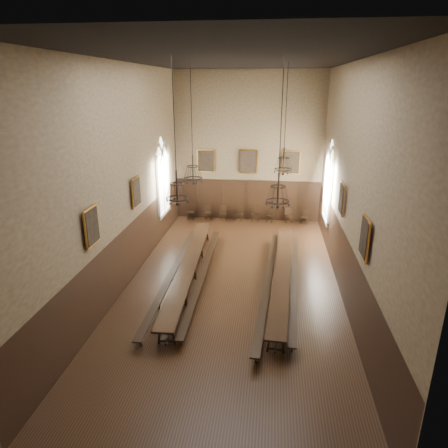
% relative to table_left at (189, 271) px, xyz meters
% --- Properties ---
extents(floor, '(9.00, 18.00, 0.02)m').
position_rel_table_left_xyz_m(floor, '(1.95, -0.23, -0.42)').
color(floor, black).
rests_on(floor, ground).
extents(ceiling, '(9.00, 18.00, 0.02)m').
position_rel_table_left_xyz_m(ceiling, '(1.95, -0.23, 8.60)').
color(ceiling, black).
rests_on(ceiling, ground).
extents(wall_back, '(9.00, 0.02, 9.00)m').
position_rel_table_left_xyz_m(wall_back, '(1.95, 8.78, 4.09)').
color(wall_back, '#7B674B').
rests_on(wall_back, ground).
extents(wall_front, '(9.00, 0.02, 9.00)m').
position_rel_table_left_xyz_m(wall_front, '(1.95, -9.24, 4.09)').
color(wall_front, '#7B674B').
rests_on(wall_front, ground).
extents(wall_left, '(0.02, 18.00, 9.00)m').
position_rel_table_left_xyz_m(wall_left, '(-2.56, -0.23, 4.09)').
color(wall_left, '#7B674B').
rests_on(wall_left, ground).
extents(wall_right, '(0.02, 18.00, 9.00)m').
position_rel_table_left_xyz_m(wall_right, '(6.46, -0.23, 4.09)').
color(wall_right, '#7B674B').
rests_on(wall_right, ground).
extents(wainscot_panelling, '(9.00, 18.00, 2.50)m').
position_rel_table_left_xyz_m(wainscot_panelling, '(1.95, -0.23, 0.84)').
color(wainscot_panelling, black).
rests_on(wainscot_panelling, floor).
extents(table_left, '(1.17, 10.45, 0.81)m').
position_rel_table_left_xyz_m(table_left, '(0.00, 0.00, 0.00)').
color(table_left, black).
rests_on(table_left, floor).
extents(table_right, '(1.29, 9.99, 0.78)m').
position_rel_table_left_xyz_m(table_right, '(4.03, -0.21, -0.02)').
color(table_right, black).
rests_on(table_right, floor).
extents(bench_left_outer, '(0.47, 10.17, 0.46)m').
position_rel_table_left_xyz_m(bench_left_outer, '(-0.69, -0.22, -0.12)').
color(bench_left_outer, black).
rests_on(bench_left_outer, floor).
extents(bench_left_inner, '(0.51, 10.01, 0.45)m').
position_rel_table_left_xyz_m(bench_left_inner, '(0.60, -0.07, -0.12)').
color(bench_left_inner, black).
rests_on(bench_left_inner, floor).
extents(bench_right_inner, '(0.93, 10.47, 0.47)m').
position_rel_table_left_xyz_m(bench_right_inner, '(3.45, -0.43, -0.11)').
color(bench_right_inner, black).
rests_on(bench_right_inner, floor).
extents(bench_right_outer, '(0.82, 9.67, 0.44)m').
position_rel_table_left_xyz_m(bench_right_outer, '(4.53, -0.16, -0.13)').
color(bench_right_outer, black).
rests_on(bench_right_outer, floor).
extents(chair_0, '(0.47, 0.47, 1.01)m').
position_rel_table_left_xyz_m(chair_0, '(-1.60, 8.26, -0.10)').
color(chair_0, black).
rests_on(chair_0, floor).
extents(chair_1, '(0.51, 0.51, 0.96)m').
position_rel_table_left_xyz_m(chair_1, '(-0.49, 8.24, -0.12)').
color(chair_1, black).
rests_on(chair_1, floor).
extents(chair_2, '(0.47, 0.47, 0.91)m').
position_rel_table_left_xyz_m(chair_2, '(0.47, 8.28, -0.13)').
color(chair_2, black).
rests_on(chair_2, floor).
extents(chair_3, '(0.52, 0.52, 1.01)m').
position_rel_table_left_xyz_m(chair_3, '(1.45, 8.36, -0.10)').
color(chair_3, black).
rests_on(chair_3, floor).
extents(chair_4, '(0.46, 0.46, 0.99)m').
position_rel_table_left_xyz_m(chair_4, '(2.48, 8.36, -0.11)').
color(chair_4, black).
rests_on(chair_4, floor).
extents(chair_5, '(0.48, 0.48, 0.88)m').
position_rel_table_left_xyz_m(chair_5, '(3.41, 8.28, -0.14)').
color(chair_5, black).
rests_on(chair_5, floor).
extents(chair_6, '(0.50, 0.50, 0.94)m').
position_rel_table_left_xyz_m(chair_6, '(4.57, 8.34, -0.12)').
color(chair_6, black).
rests_on(chair_6, floor).
extents(chair_7, '(0.49, 0.49, 0.87)m').
position_rel_table_left_xyz_m(chair_7, '(5.53, 8.26, -0.14)').
color(chair_7, black).
rests_on(chair_7, floor).
extents(chandelier_back_left, '(0.87, 0.87, 5.04)m').
position_rel_table_left_xyz_m(chandelier_back_left, '(-0.11, 1.87, 4.04)').
color(chandelier_back_left, black).
rests_on(chandelier_back_left, ceiling).
extents(chandelier_back_right, '(0.78, 0.78, 4.54)m').
position_rel_table_left_xyz_m(chandelier_back_right, '(3.92, 2.08, 4.51)').
color(chandelier_back_right, black).
rests_on(chandelier_back_right, ceiling).
extents(chandelier_front_left, '(0.80, 0.80, 4.77)m').
position_rel_table_left_xyz_m(chandelier_front_left, '(0.17, -2.36, 4.30)').
color(chandelier_front_left, black).
rests_on(chandelier_front_left, ceiling).
extents(chandelier_front_right, '(0.80, 0.80, 4.78)m').
position_rel_table_left_xyz_m(chandelier_front_right, '(3.66, -2.26, 4.29)').
color(chandelier_front_right, black).
rests_on(chandelier_front_right, ceiling).
extents(portrait_back_0, '(1.10, 0.12, 1.40)m').
position_rel_table_left_xyz_m(portrait_back_0, '(-0.65, 8.65, 3.29)').
color(portrait_back_0, '#C98230').
rests_on(portrait_back_0, wall_back).
extents(portrait_back_1, '(1.10, 0.12, 1.40)m').
position_rel_table_left_xyz_m(portrait_back_1, '(1.95, 8.65, 3.29)').
color(portrait_back_1, '#C98230').
rests_on(portrait_back_1, wall_back).
extents(portrait_back_2, '(1.10, 0.12, 1.40)m').
position_rel_table_left_xyz_m(portrait_back_2, '(4.55, 8.65, 3.29)').
color(portrait_back_2, '#C98230').
rests_on(portrait_back_2, wall_back).
extents(portrait_left_0, '(0.12, 1.00, 1.30)m').
position_rel_table_left_xyz_m(portrait_left_0, '(-2.43, 0.77, 3.29)').
color(portrait_left_0, '#C98230').
rests_on(portrait_left_0, wall_left).
extents(portrait_left_1, '(0.12, 1.00, 1.30)m').
position_rel_table_left_xyz_m(portrait_left_1, '(-2.43, -3.73, 3.29)').
color(portrait_left_1, '#C98230').
rests_on(portrait_left_1, wall_left).
extents(portrait_right_0, '(0.12, 1.00, 1.30)m').
position_rel_table_left_xyz_m(portrait_right_0, '(6.33, 0.77, 3.29)').
color(portrait_right_0, '#C98230').
rests_on(portrait_right_0, wall_right).
extents(portrait_right_1, '(0.12, 1.00, 1.30)m').
position_rel_table_left_xyz_m(portrait_right_1, '(6.33, -3.73, 3.29)').
color(portrait_right_1, '#C98230').
rests_on(portrait_right_1, wall_right).
extents(window_right, '(0.20, 2.20, 4.60)m').
position_rel_table_left_xyz_m(window_right, '(6.38, 5.27, 2.99)').
color(window_right, white).
rests_on(window_right, wall_right).
extents(window_left, '(0.20, 2.20, 4.60)m').
position_rel_table_left_xyz_m(window_left, '(-2.48, 5.27, 2.99)').
color(window_left, white).
rests_on(window_left, wall_left).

